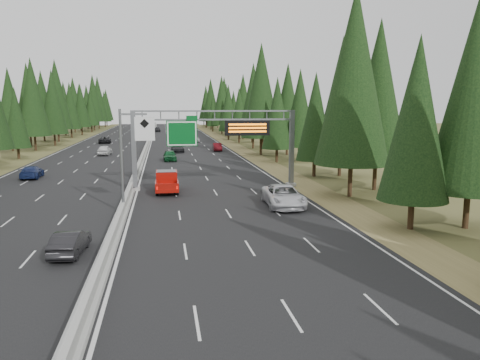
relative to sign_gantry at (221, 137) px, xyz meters
name	(u,v)px	position (x,y,z in m)	size (l,w,h in m)	color
road	(147,149)	(-8.92, 45.12, -5.23)	(32.00, 260.00, 0.08)	black
shoulder_right	(238,148)	(8.88, 45.12, -5.24)	(3.60, 260.00, 0.06)	olive
shoulder_left	(49,151)	(-26.72, 45.12, -5.24)	(3.60, 260.00, 0.06)	brown
median_barrier	(146,147)	(-8.92, 45.12, -4.85)	(0.70, 260.00, 0.85)	gray
sign_gantry	(221,137)	(0.00, 0.00, 0.00)	(16.75, 0.98, 7.80)	slate
hov_sign_pole	(129,153)	(-8.33, -9.92, -0.54)	(2.80, 0.50, 8.00)	slate
tree_row_right	(266,102)	(13.17, 38.96, 3.80)	(11.81, 242.41, 18.81)	black
tree_row_left	(11,99)	(-30.80, 38.77, 4.13)	(11.50, 241.96, 19.00)	black
silver_minivan	(283,196)	(3.94, -9.56, -4.32)	(2.90, 6.29, 1.75)	silver
red_pickup	(167,180)	(-5.50, -0.85, -4.12)	(2.12, 5.93, 1.93)	black
car_ahead_green	(170,155)	(-4.78, 25.02, -4.39)	(1.88, 4.66, 1.59)	#125226
car_ahead_dkred	(217,147)	(4.15, 39.40, -4.47)	(1.52, 4.36, 1.44)	#4F0B11
car_ahead_dkgrey	(178,148)	(-3.18, 38.18, -4.46)	(2.04, 5.02, 1.46)	black
car_ahead_white	(194,139)	(1.30, 61.65, -4.49)	(2.33, 5.06, 1.41)	silver
car_ahead_far	(157,129)	(-7.42, 106.94, -4.42)	(1.81, 4.51, 1.54)	black
car_onc_near	(70,242)	(-11.04, -19.88, -4.51)	(1.44, 4.13, 1.36)	black
car_onc_blue	(32,172)	(-20.74, 10.04, -4.48)	(1.99, 4.91, 1.42)	navy
car_onc_white	(105,150)	(-15.53, 35.22, -4.36)	(1.96, 4.86, 1.66)	silver
car_onc_far	(105,140)	(-18.55, 61.74, -4.44)	(2.49, 5.40, 1.50)	black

